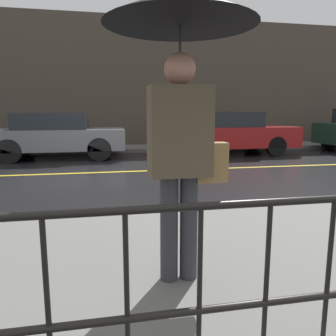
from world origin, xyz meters
TOP-DOWN VIEW (x-y plane):
  - ground_plane at (0.00, 0.00)m, footprint 80.00×80.00m
  - sidewalk_near at (0.00, -5.31)m, footprint 28.00×3.12m
  - sidewalk_far at (0.00, 4.63)m, footprint 28.00×1.77m
  - lane_marking at (0.00, 0.00)m, footprint 25.20×0.12m
  - building_storefront at (0.00, 5.66)m, footprint 28.00×0.30m
  - railing_foreground at (0.00, -6.62)m, footprint 12.00×0.04m
  - pedestrian at (0.47, -5.58)m, footprint 1.08×1.08m
  - car_grey at (-1.52, 2.80)m, footprint 4.02×1.89m
  - car_red at (3.99, 2.80)m, footprint 4.65×1.93m

SIDE VIEW (x-z plane):
  - ground_plane at x=0.00m, z-range 0.00..0.00m
  - lane_marking at x=0.00m, z-range 0.00..0.01m
  - sidewalk_near at x=0.00m, z-range 0.00..0.14m
  - sidewalk_far at x=0.00m, z-range 0.00..0.14m
  - railing_foreground at x=0.00m, z-range 0.25..1.16m
  - car_grey at x=-1.52m, z-range 0.03..1.45m
  - car_red at x=3.99m, z-range 0.02..1.48m
  - pedestrian at x=0.47m, z-range 0.77..2.89m
  - building_storefront at x=0.00m, z-range 0.00..5.17m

